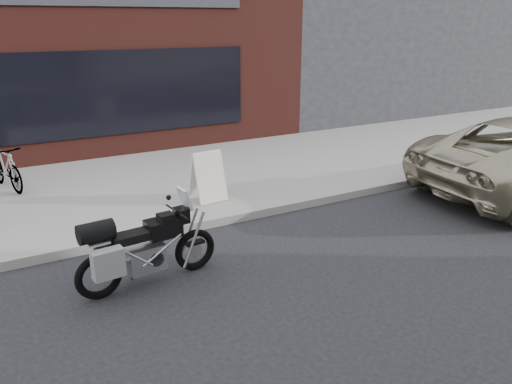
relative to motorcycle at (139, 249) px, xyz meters
The scene contains 7 objects.
ground 3.22m from the motorcycle, 57.00° to the right, with size 120.00×120.00×0.00m, color black.
near_sidewalk 4.69m from the motorcycle, 68.24° to the left, with size 44.00×6.00×0.15m, color gray.
storefront 11.45m from the motorcycle, 91.37° to the left, with size 14.00×10.07×4.50m.
neighbour_building 16.50m from the motorcycle, 44.02° to the left, with size 10.00×10.00×6.00m, color #28272C.
motorcycle is the anchor object (origin of this frame).
bicycle_rear 4.98m from the motorcycle, 104.77° to the left, with size 0.43×1.53×0.92m, color gray.
sandwich_sign 3.05m from the motorcycle, 49.55° to the left, with size 0.63×0.59×0.93m.
Camera 1 is at (-3.25, -3.21, 3.36)m, focal length 35.00 mm.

